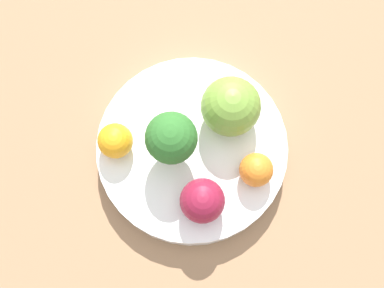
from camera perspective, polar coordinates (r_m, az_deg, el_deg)
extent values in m
plane|color=gray|center=(0.61, 0.00, -1.37)|extent=(6.00, 6.00, 0.00)
cube|color=#936D4C|center=(0.60, 0.00, -1.15)|extent=(1.20, 1.20, 0.02)
cylinder|color=white|center=(0.57, 0.00, -0.60)|extent=(0.20, 0.20, 0.03)
cylinder|color=#99C17A|center=(0.55, -2.11, -0.24)|extent=(0.02, 0.02, 0.03)
sphere|color=#2D6B28|center=(0.52, -2.23, 0.65)|extent=(0.05, 0.05, 0.05)
sphere|color=maroon|center=(0.53, 0.97, -6.09)|extent=(0.05, 0.05, 0.05)
sphere|color=olive|center=(0.54, 4.16, 4.02)|extent=(0.06, 0.06, 0.06)
sphere|color=orange|center=(0.55, -8.19, 0.34)|extent=(0.04, 0.04, 0.04)
sphere|color=orange|center=(0.54, 6.86, -2.75)|extent=(0.03, 0.03, 0.03)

